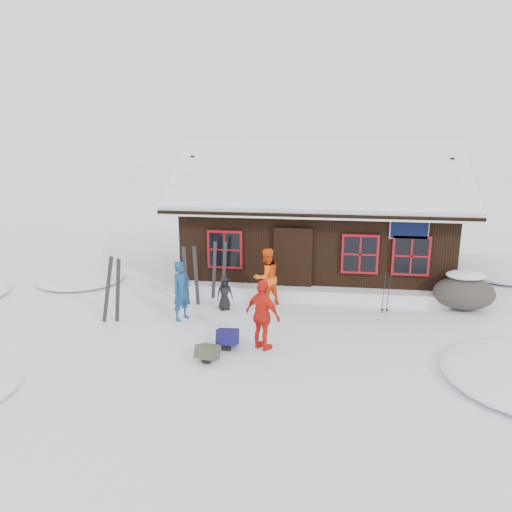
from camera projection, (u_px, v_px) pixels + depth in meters
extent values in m
plane|color=white|center=(249.00, 326.00, 12.49)|extent=(120.00, 120.00, 0.00)
cube|color=black|center=(316.00, 237.00, 16.77)|extent=(8.00, 5.00, 2.50)
cube|color=black|center=(317.00, 179.00, 14.83)|extent=(8.90, 3.14, 1.88)
cube|color=black|center=(319.00, 170.00, 17.66)|extent=(8.90, 3.14, 1.88)
cube|color=white|center=(317.00, 174.00, 14.79)|extent=(8.72, 3.07, 1.86)
cube|color=white|center=(319.00, 166.00, 17.62)|extent=(8.72, 3.07, 1.86)
cube|color=white|center=(319.00, 147.00, 16.03)|extent=(8.81, 0.22, 0.14)
cube|color=silver|center=(315.00, 216.00, 13.63)|extent=(8.90, 0.10, 0.20)
cube|color=black|center=(293.00, 263.00, 14.47)|extent=(1.00, 0.10, 2.00)
cube|color=black|center=(410.00, 228.00, 13.71)|extent=(1.00, 0.06, 0.60)
cube|color=maroon|center=(225.00, 249.00, 14.64)|extent=(1.04, 0.10, 1.14)
cube|color=black|center=(225.00, 250.00, 14.61)|extent=(0.90, 0.04, 1.00)
cube|color=maroon|center=(360.00, 254.00, 14.11)|extent=(1.04, 0.10, 1.14)
cube|color=black|center=(360.00, 254.00, 14.07)|extent=(0.90, 0.04, 1.00)
cube|color=maroon|center=(411.00, 256.00, 13.92)|extent=(1.04, 0.10, 1.14)
cube|color=black|center=(411.00, 256.00, 13.88)|extent=(0.90, 0.04, 1.00)
cube|color=white|center=(312.00, 293.00, 14.40)|extent=(7.60, 0.60, 0.35)
ellipsoid|color=white|center=(81.00, 281.00, 16.19)|extent=(2.80, 2.80, 0.34)
ellipsoid|color=white|center=(506.00, 272.00, 17.14)|extent=(4.00, 4.00, 0.48)
imported|color=navy|center=(181.00, 291.00, 12.75)|extent=(0.60, 0.67, 1.55)
imported|color=#F45211|center=(266.00, 277.00, 13.77)|extent=(1.00, 0.98, 1.63)
imported|color=red|center=(263.00, 315.00, 10.99)|extent=(1.00, 0.84, 1.61)
imported|color=black|center=(225.00, 293.00, 13.51)|extent=(0.54, 0.48, 0.92)
ellipsoid|color=#453F37|center=(464.00, 293.00, 13.57)|extent=(1.64, 1.23, 0.90)
ellipsoid|color=white|center=(465.00, 279.00, 13.47)|extent=(1.03, 0.75, 0.23)
cube|color=black|center=(108.00, 290.00, 12.58)|extent=(0.39, 0.13, 1.77)
cube|color=black|center=(118.00, 291.00, 12.50)|extent=(0.35, 0.22, 1.77)
cube|color=black|center=(186.00, 277.00, 13.81)|extent=(0.17, 0.09, 1.73)
cube|color=black|center=(196.00, 277.00, 13.81)|extent=(0.18, 0.07, 1.73)
cube|color=black|center=(214.00, 271.00, 14.36)|extent=(0.18, 0.12, 1.73)
cube|color=black|center=(224.00, 271.00, 14.39)|extent=(0.20, 0.07, 1.73)
cylinder|color=black|center=(384.00, 294.00, 13.26)|extent=(0.08, 0.10, 1.15)
cylinder|color=black|center=(388.00, 294.00, 13.24)|extent=(0.08, 0.10, 1.15)
cube|color=#14114A|center=(228.00, 340.00, 11.25)|extent=(0.51, 0.65, 0.34)
cube|color=#41432F|center=(208.00, 355.00, 10.60)|extent=(0.49, 0.58, 0.28)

